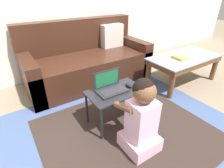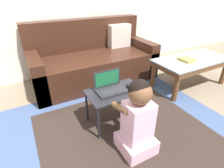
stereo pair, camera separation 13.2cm
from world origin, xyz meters
The scene contains 9 objects.
ground_plane centered at (0.00, 0.00, 0.00)m, with size 16.00×16.00×0.00m, color #7F705B.
area_rug centered at (0.02, -0.03, 0.00)m, with size 2.25×1.98×0.01m.
couch centered at (0.24, 1.27, 0.30)m, with size 1.83×0.84×0.88m.
coffee_table centered at (1.38, 0.39, 0.35)m, with size 1.10×0.54×0.42m.
laptop_desk centered at (0.02, 0.18, 0.34)m, with size 0.57×0.35×0.38m.
laptop centered at (-0.02, 0.21, 0.42)m, with size 0.30×0.19×0.20m.
computer_mouse centered at (0.19, 0.18, 0.40)m, with size 0.06×0.09×0.04m.
person_seated centered at (0.00, -0.23, 0.33)m, with size 0.29×0.38×0.70m.
book_on_table centered at (1.24, 0.38, 0.43)m, with size 0.16×0.19×0.04m.
Camera 1 is at (-0.82, -1.04, 1.28)m, focal length 28.00 mm.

